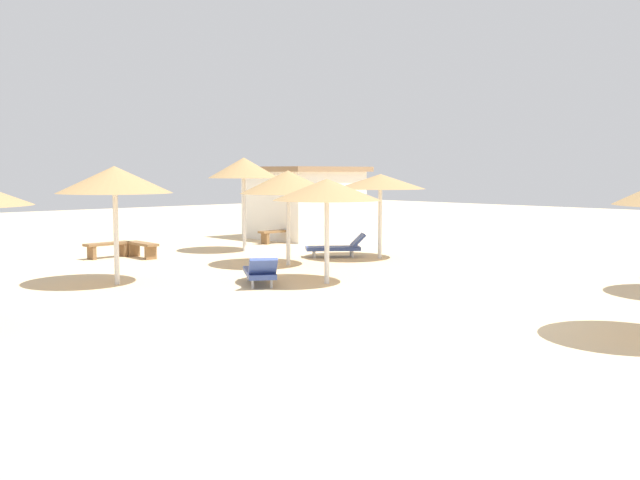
{
  "coord_description": "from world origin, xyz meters",
  "views": [
    {
      "loc": [
        -10.68,
        -8.34,
        2.7
      ],
      "look_at": [
        0.0,
        3.0,
        1.2
      ],
      "focal_mm": 40.08,
      "sensor_mm": 36.0,
      "label": 1
    }
  ],
  "objects_px": {
    "bench_0": "(277,234)",
    "bench_2": "(108,247)",
    "lounger_2": "(337,247)",
    "beach_cabana": "(304,202)",
    "bench_1": "(142,247)",
    "parasol_3": "(327,190)",
    "parasol_2": "(380,182)",
    "lounger_3": "(260,272)",
    "parasol_8": "(244,168)",
    "parasol_5": "(115,180)",
    "parasol_7": "(288,182)"
  },
  "relations": [
    {
      "from": "lounger_2",
      "to": "bench_0",
      "type": "bearing_deg",
      "value": 73.21
    },
    {
      "from": "parasol_7",
      "to": "bench_0",
      "type": "bearing_deg",
      "value": 53.17
    },
    {
      "from": "parasol_3",
      "to": "parasol_7",
      "type": "distance_m",
      "value": 3.54
    },
    {
      "from": "lounger_2",
      "to": "bench_2",
      "type": "height_order",
      "value": "lounger_2"
    },
    {
      "from": "bench_0",
      "to": "bench_2",
      "type": "height_order",
      "value": "same"
    },
    {
      "from": "parasol_7",
      "to": "parasol_2",
      "type": "bearing_deg",
      "value": -12.76
    },
    {
      "from": "parasol_3",
      "to": "lounger_2",
      "type": "relative_size",
      "value": 1.39
    },
    {
      "from": "parasol_3",
      "to": "bench_2",
      "type": "bearing_deg",
      "value": 99.9
    },
    {
      "from": "parasol_2",
      "to": "lounger_3",
      "type": "relative_size",
      "value": 1.44
    },
    {
      "from": "lounger_2",
      "to": "parasol_5",
      "type": "bearing_deg",
      "value": -178.13
    },
    {
      "from": "parasol_8",
      "to": "beach_cabana",
      "type": "bearing_deg",
      "value": 25.57
    },
    {
      "from": "parasol_8",
      "to": "bench_1",
      "type": "bearing_deg",
      "value": 168.86
    },
    {
      "from": "parasol_5",
      "to": "beach_cabana",
      "type": "distance_m",
      "value": 12.79
    },
    {
      "from": "parasol_2",
      "to": "bench_2",
      "type": "bearing_deg",
      "value": 136.13
    },
    {
      "from": "parasol_7",
      "to": "bench_2",
      "type": "distance_m",
      "value": 6.32
    },
    {
      "from": "parasol_8",
      "to": "parasol_2",
      "type": "bearing_deg",
      "value": -67.61
    },
    {
      "from": "lounger_2",
      "to": "bench_0",
      "type": "xyz_separation_m",
      "value": [
        1.41,
        4.67,
        0.03
      ]
    },
    {
      "from": "bench_1",
      "to": "bench_2",
      "type": "xyz_separation_m",
      "value": [
        -0.8,
        0.72,
        0.0
      ]
    },
    {
      "from": "parasol_5",
      "to": "lounger_3",
      "type": "distance_m",
      "value": 4.08
    },
    {
      "from": "bench_0",
      "to": "bench_1",
      "type": "xyz_separation_m",
      "value": [
        -6.03,
        -0.66,
        0.0
      ]
    },
    {
      "from": "parasol_7",
      "to": "bench_0",
      "type": "relative_size",
      "value": 1.83
    },
    {
      "from": "lounger_3",
      "to": "bench_2",
      "type": "distance_m",
      "value": 7.47
    },
    {
      "from": "bench_2",
      "to": "bench_1",
      "type": "bearing_deg",
      "value": -42.1
    },
    {
      "from": "lounger_3",
      "to": "beach_cabana",
      "type": "distance_m",
      "value": 12.27
    },
    {
      "from": "parasol_3",
      "to": "parasol_5",
      "type": "height_order",
      "value": "parasol_5"
    },
    {
      "from": "bench_0",
      "to": "bench_1",
      "type": "bearing_deg",
      "value": -173.79
    },
    {
      "from": "bench_1",
      "to": "parasol_5",
      "type": "bearing_deg",
      "value": -125.68
    },
    {
      "from": "parasol_3",
      "to": "beach_cabana",
      "type": "relative_size",
      "value": 0.64
    },
    {
      "from": "parasol_3",
      "to": "parasol_8",
      "type": "bearing_deg",
      "value": 67.98
    },
    {
      "from": "parasol_5",
      "to": "bench_1",
      "type": "xyz_separation_m",
      "value": [
        3.06,
        4.27,
        -2.15
      ]
    },
    {
      "from": "parasol_3",
      "to": "beach_cabana",
      "type": "bearing_deg",
      "value": 50.65
    },
    {
      "from": "parasol_5",
      "to": "lounger_3",
      "type": "xyz_separation_m",
      "value": [
        2.4,
        -2.48,
        -2.18
      ]
    },
    {
      "from": "parasol_3",
      "to": "lounger_3",
      "type": "height_order",
      "value": "parasol_3"
    },
    {
      "from": "lounger_3",
      "to": "beach_cabana",
      "type": "xyz_separation_m",
      "value": [
        8.92,
        8.34,
        1.15
      ]
    },
    {
      "from": "parasol_3",
      "to": "bench_1",
      "type": "relative_size",
      "value": 1.72
    },
    {
      "from": "parasol_2",
      "to": "bench_0",
      "type": "distance_m",
      "value": 6.22
    },
    {
      "from": "parasol_3",
      "to": "bench_1",
      "type": "distance_m",
      "value": 7.92
    },
    {
      "from": "parasol_2",
      "to": "parasol_5",
      "type": "distance_m",
      "value": 8.45
    },
    {
      "from": "lounger_3",
      "to": "beach_cabana",
      "type": "relative_size",
      "value": 0.47
    },
    {
      "from": "parasol_7",
      "to": "parasol_8",
      "type": "bearing_deg",
      "value": 71.1
    },
    {
      "from": "parasol_2",
      "to": "lounger_2",
      "type": "height_order",
      "value": "parasol_2"
    },
    {
      "from": "parasol_2",
      "to": "beach_cabana",
      "type": "height_order",
      "value": "beach_cabana"
    },
    {
      "from": "bench_2",
      "to": "parasol_8",
      "type": "bearing_deg",
      "value": -18.17
    },
    {
      "from": "parasol_2",
      "to": "bench_1",
      "type": "relative_size",
      "value": 1.83
    },
    {
      "from": "parasol_2",
      "to": "bench_0",
      "type": "height_order",
      "value": "parasol_2"
    },
    {
      "from": "parasol_5",
      "to": "parasol_7",
      "type": "height_order",
      "value": "parasol_5"
    },
    {
      "from": "bench_1",
      "to": "bench_0",
      "type": "bearing_deg",
      "value": 6.21
    },
    {
      "from": "lounger_2",
      "to": "bench_0",
      "type": "height_order",
      "value": "lounger_2"
    },
    {
      "from": "lounger_2",
      "to": "beach_cabana",
      "type": "height_order",
      "value": "beach_cabana"
    },
    {
      "from": "parasol_5",
      "to": "beach_cabana",
      "type": "bearing_deg",
      "value": 27.38
    }
  ]
}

